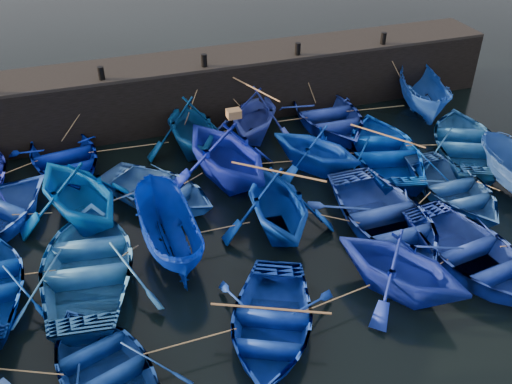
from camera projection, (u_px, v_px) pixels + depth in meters
name	position (u px, v px, depth m)	size (l,w,h in m)	color
ground	(291.00, 270.00, 16.65)	(120.00, 120.00, 0.00)	black
quay_wall	(201.00, 89.00, 24.15)	(26.00, 2.50, 2.50)	black
quay_top	(199.00, 60.00, 23.41)	(26.00, 2.50, 0.12)	black
bollard_1	(101.00, 73.00, 21.47)	(0.24, 0.24, 0.50)	black
bollard_2	(204.00, 60.00, 22.53)	(0.24, 0.24, 0.50)	black
bollard_3	(298.00, 49.00, 23.59)	(0.24, 0.24, 0.50)	black
bollard_4	(383.00, 38.00, 24.65)	(0.24, 0.24, 0.50)	black
boat_1	(63.00, 157.00, 20.94)	(3.61, 5.04, 1.05)	#02199D
boat_2	(191.00, 126.00, 21.74)	(3.61, 4.19, 2.20)	navy
boat_3	(255.00, 114.00, 22.69)	(3.45, 4.00, 2.11)	#293CAA
boat_4	(327.00, 114.00, 23.75)	(3.89, 5.44, 1.13)	navy
boat_5	(424.00, 95.00, 24.50)	(1.74, 4.62, 1.79)	#1846A6
boat_7	(78.00, 191.00, 17.93)	(3.89, 4.51, 2.37)	#004BA5
boat_8	(158.00, 191.00, 19.25)	(3.17, 4.43, 0.92)	blue
boat_9	(226.00, 151.00, 19.83)	(4.14, 4.80, 2.53)	#0C1CA4
boat_10	(316.00, 147.00, 20.67)	(3.14, 3.64, 1.92)	#0532AD
boat_11	(385.00, 149.00, 21.35)	(3.81, 5.33, 1.11)	#0031A1
boat_12	(466.00, 141.00, 21.91)	(3.68, 5.15, 1.07)	#1B5792
boat_14	(89.00, 263.00, 16.06)	(3.96, 5.54, 1.15)	blue
boat_15	(168.00, 232.00, 16.82)	(1.60, 4.25, 1.64)	#00229D
boat_16	(277.00, 202.00, 17.58)	(3.59, 4.17, 2.19)	#0431A1
boat_17	(385.00, 217.00, 17.84)	(3.88, 5.42, 1.12)	#1F3FA6
boat_18	(454.00, 188.00, 19.35)	(3.21, 4.49, 0.93)	#245292
boat_21	(105.00, 367.00, 13.24)	(3.09, 4.33, 0.90)	navy
boat_22	(270.00, 322.00, 14.36)	(3.18, 4.45, 0.92)	#0B2E99
boat_23	(402.00, 265.00, 15.32)	(3.34, 3.87, 2.04)	#1227A2
boat_24	(474.00, 254.00, 16.46)	(3.56, 4.98, 1.03)	#1B369D
wooden_crate	(234.00, 114.00, 19.12)	(0.47, 0.37, 0.28)	brown
mooring_ropes	(244.00, 162.00, 20.00)	(18.21, 11.70, 2.10)	tan
loose_oars	(301.00, 163.00, 18.53)	(9.25, 12.15, 1.33)	#99724C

